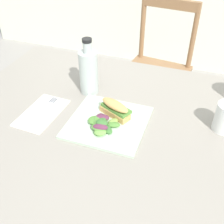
{
  "coord_description": "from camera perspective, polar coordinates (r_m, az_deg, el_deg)",
  "views": [
    {
      "loc": [
        0.29,
        -0.63,
        1.35
      ],
      "look_at": [
        0.03,
        0.1,
        0.76
      ],
      "focal_mm": 44.92,
      "sensor_mm": 36.0,
      "label": 1
    }
  ],
  "objects": [
    {
      "name": "dining_table",
      "position": [
        1.02,
        -0.36,
        -8.45
      ],
      "size": [
        1.18,
        0.96,
        0.74
      ],
      "color": "gray",
      "rests_on": "ground"
    },
    {
      "name": "chair_wooden_far",
      "position": [
        1.88,
        9.12,
        8.34
      ],
      "size": [
        0.44,
        0.44,
        0.87
      ],
      "color": "#8E6642",
      "rests_on": "ground"
    },
    {
      "name": "plate_lunch",
      "position": [
        0.95,
        -0.82,
        -2.1
      ],
      "size": [
        0.26,
        0.26,
        0.01
      ],
      "primitive_type": "cube",
      "color": "beige",
      "rests_on": "dining_table"
    },
    {
      "name": "sandwich_half_front",
      "position": [
        0.96,
        0.64,
        0.71
      ],
      "size": [
        0.12,
        0.09,
        0.06
      ],
      "color": "tan",
      "rests_on": "plate_lunch"
    },
    {
      "name": "salad_mixed_greens",
      "position": [
        0.92,
        -2.07,
        -2.3
      ],
      "size": [
        0.12,
        0.12,
        0.03
      ],
      "color": "#3D7033",
      "rests_on": "plate_lunch"
    },
    {
      "name": "napkin_folded",
      "position": [
        1.03,
        -14.09,
        -0.14
      ],
      "size": [
        0.13,
        0.21,
        0.0
      ],
      "primitive_type": "cube",
      "rotation": [
        0.0,
        0.0,
        -0.05
      ],
      "color": "silver",
      "rests_on": "dining_table"
    },
    {
      "name": "fork_on_napkin",
      "position": [
        1.04,
        -13.58,
        0.56
      ],
      "size": [
        0.03,
        0.19,
        0.0
      ],
      "color": "silver",
      "rests_on": "napkin_folded"
    },
    {
      "name": "bottle_cold_brew",
      "position": [
        1.08,
        -4.75,
        7.74
      ],
      "size": [
        0.07,
        0.07,
        0.22
      ],
      "color": "black",
      "rests_on": "dining_table"
    }
  ]
}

